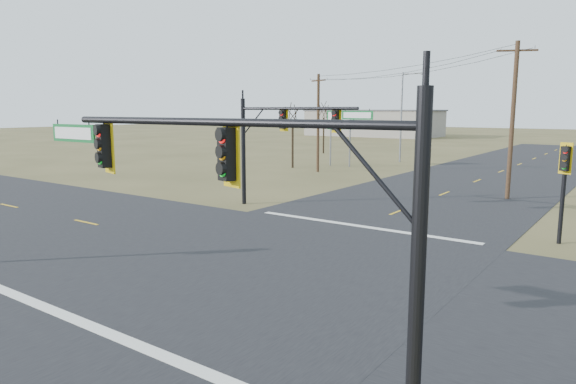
# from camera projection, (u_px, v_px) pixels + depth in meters

# --- Properties ---
(ground) EXTENTS (320.00, 320.00, 0.00)m
(ground) POSITION_uv_depth(u_px,v_px,m) (269.00, 262.00, 19.70)
(ground) COLOR brown
(ground) RESTS_ON ground
(road_ew) EXTENTS (160.00, 14.00, 0.02)m
(road_ew) POSITION_uv_depth(u_px,v_px,m) (269.00, 262.00, 19.70)
(road_ew) COLOR black
(road_ew) RESTS_ON ground
(road_ns) EXTENTS (14.00, 160.00, 0.02)m
(road_ns) POSITION_uv_depth(u_px,v_px,m) (269.00, 262.00, 19.70)
(road_ns) COLOR black
(road_ns) RESTS_ON ground
(stop_bar_near) EXTENTS (12.00, 0.40, 0.01)m
(stop_bar_near) POSITION_uv_depth(u_px,v_px,m) (97.00, 329.00, 13.67)
(stop_bar_near) COLOR silver
(stop_bar_near) RESTS_ON road_ns
(stop_bar_far) EXTENTS (12.00, 0.40, 0.01)m
(stop_bar_far) POSITION_uv_depth(u_px,v_px,m) (360.00, 226.00, 25.71)
(stop_bar_far) COLOR silver
(stop_bar_far) RESTS_ON road_ns
(mast_arm_near) EXTENTS (10.32, 0.53, 6.16)m
(mast_arm_near) POSITION_uv_depth(u_px,v_px,m) (226.00, 175.00, 10.24)
(mast_arm_near) COLOR black
(mast_arm_near) RESTS_ON ground
(mast_arm_far) EXTENTS (8.83, 0.44, 6.47)m
(mast_arm_far) POSITION_uv_depth(u_px,v_px,m) (285.00, 129.00, 29.45)
(mast_arm_far) COLOR black
(mast_arm_far) RESTS_ON ground
(pedestal_signal_ne) EXTENTS (0.67, 0.58, 4.45)m
(pedestal_signal_ne) POSITION_uv_depth(u_px,v_px,m) (565.00, 170.00, 21.86)
(pedestal_signal_ne) COLOR black
(pedestal_signal_ne) RESTS_ON ground
(utility_pole_near) EXTENTS (2.30, 1.11, 10.08)m
(utility_pole_near) POSITION_uv_depth(u_px,v_px,m) (513.00, 119.00, 32.92)
(utility_pole_near) COLOR #48331F
(utility_pole_near) RESTS_ON ground
(utility_pole_far) EXTENTS (2.07, 1.02, 9.05)m
(utility_pole_far) POSITION_uv_depth(u_px,v_px,m) (318.00, 121.00, 47.70)
(utility_pole_far) COLOR #48331F
(utility_pole_far) RESTS_ON ground
(highway_sign) EXTENTS (3.04, 0.33, 5.71)m
(highway_sign) POSITION_uv_depth(u_px,v_px,m) (340.00, 127.00, 52.63)
(highway_sign) COLOR slate
(highway_sign) RESTS_ON ground
(streetlight_c) EXTENTS (2.75, 0.30, 9.86)m
(streetlight_c) POSITION_uv_depth(u_px,v_px,m) (403.00, 112.00, 56.57)
(streetlight_c) COLOR slate
(streetlight_c) RESTS_ON ground
(bare_tree_a) EXTENTS (3.73, 3.73, 6.87)m
(bare_tree_a) POSITION_uv_depth(u_px,v_px,m) (293.00, 113.00, 51.03)
(bare_tree_a) COLOR black
(bare_tree_a) RESTS_ON ground
(bare_tree_b) EXTENTS (3.68, 3.68, 7.29)m
(bare_tree_b) POSITION_uv_depth(u_px,v_px,m) (324.00, 110.00, 68.13)
(bare_tree_b) COLOR black
(bare_tree_b) RESTS_ON ground
(warehouse_left) EXTENTS (28.00, 14.00, 5.50)m
(warehouse_left) POSITION_uv_depth(u_px,v_px,m) (374.00, 124.00, 114.50)
(warehouse_left) COLOR gray
(warehouse_left) RESTS_ON ground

